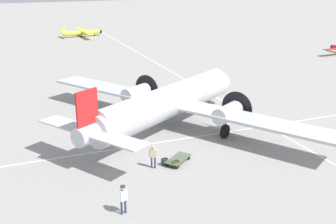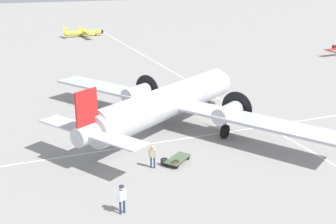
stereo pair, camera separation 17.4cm
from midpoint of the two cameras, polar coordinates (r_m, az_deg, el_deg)
ground_plane at (r=35.00m, az=-0.14°, el=-2.37°), size 300.00×300.00×0.00m
apron_line_eastwest at (r=33.00m, az=1.35°, el=-3.72°), size 120.00×0.16×0.01m
apron_line_northsouth at (r=38.53m, az=11.13°, el=-0.71°), size 0.16×120.00×0.01m
airliner_main at (r=34.49m, az=0.22°, el=1.52°), size 19.66×24.79×5.40m
crew_foreground at (r=23.19m, az=-6.32°, el=-11.27°), size 0.56×0.34×1.69m
passenger_boarding at (r=28.03m, az=-2.20°, el=-5.74°), size 0.48×0.36×1.64m
suitcase_near_door at (r=28.78m, az=-0.66°, el=-6.73°), size 0.44×0.16×0.51m
suitcase_upright_spare at (r=28.46m, az=0.90°, el=-7.02°), size 0.48×0.17×0.52m
baggage_cart at (r=29.04m, az=1.19°, el=-6.40°), size 2.34×2.15×0.56m
light_aircraft_taxiing at (r=85.74m, az=-11.52°, el=10.52°), size 8.05×10.83×2.06m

